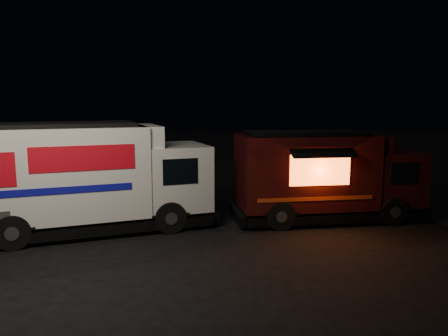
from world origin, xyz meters
TOP-DOWN VIEW (x-y plane):
  - ground at (0.00, 0.00)m, footprint 80.00×80.00m
  - white_truck at (-1.72, 0.66)m, footprint 6.88×4.09m
  - red_truck at (4.95, 1.51)m, footprint 5.86×2.66m

SIDE VIEW (x-z plane):
  - ground at x=0.00m, z-range 0.00..0.00m
  - red_truck at x=4.95m, z-range 0.00..2.64m
  - white_truck at x=-1.72m, z-range 0.00..2.95m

